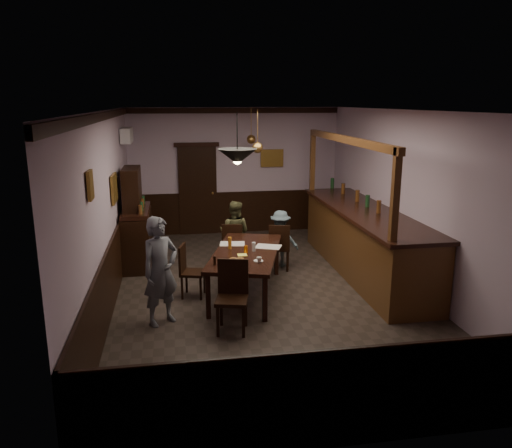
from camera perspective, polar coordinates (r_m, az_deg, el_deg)
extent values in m
cube|color=#2D2621|center=(8.58, 1.00, -7.65)|extent=(5.00, 8.00, 0.01)
cube|color=white|center=(7.97, 1.09, 12.86)|extent=(5.00, 8.00, 0.01)
cube|color=#C3A8C3|center=(12.04, -2.44, 6.06)|extent=(5.00, 0.01, 3.00)
cube|color=#C3A8C3|center=(4.43, 10.60, -8.21)|extent=(5.00, 0.01, 3.00)
cube|color=#C3A8C3|center=(8.08, -16.68, 1.56)|extent=(0.01, 8.00, 3.00)
cube|color=#C3A8C3|center=(8.93, 17.03, 2.68)|extent=(0.01, 8.00, 3.00)
cube|color=black|center=(8.20, -1.15, -3.31)|extent=(1.58, 2.39, 0.06)
cube|color=black|center=(7.45, -5.50, -8.24)|extent=(0.07, 0.07, 0.69)
cube|color=black|center=(7.32, 1.01, -8.58)|extent=(0.07, 0.07, 0.69)
cube|color=black|center=(9.33, -2.81, -3.56)|extent=(0.07, 0.07, 0.69)
cube|color=black|center=(9.23, 2.35, -3.76)|extent=(0.07, 0.07, 0.69)
cube|color=black|center=(9.63, -2.66, -2.57)|extent=(0.46, 0.46, 0.05)
cube|color=black|center=(9.39, -2.76, -1.42)|extent=(0.39, 0.11, 0.46)
cube|color=black|center=(9.83, -1.65, -3.54)|extent=(0.04, 0.04, 0.40)
cube|color=black|center=(9.86, -3.48, -3.51)|extent=(0.04, 0.04, 0.40)
cube|color=black|center=(9.53, -1.78, -4.10)|extent=(0.04, 0.04, 0.40)
cube|color=black|center=(9.56, -3.66, -4.07)|extent=(0.04, 0.04, 0.40)
cube|color=black|center=(9.52, 2.70, -2.73)|extent=(0.48, 0.48, 0.05)
cube|color=black|center=(9.28, 2.68, -1.55)|extent=(0.39, 0.13, 0.47)
cube|color=black|center=(9.74, 3.65, -3.72)|extent=(0.04, 0.04, 0.40)
cube|color=black|center=(9.75, 1.78, -3.68)|extent=(0.04, 0.04, 0.40)
cube|color=black|center=(9.43, 3.61, -4.31)|extent=(0.04, 0.04, 0.40)
cube|color=black|center=(9.44, 1.68, -4.26)|extent=(0.04, 0.04, 0.40)
cube|color=black|center=(6.98, -2.79, -8.70)|extent=(0.52, 0.52, 0.05)
cube|color=black|center=(7.06, -2.63, -6.00)|extent=(0.43, 0.14, 0.52)
cube|color=black|center=(6.94, -4.40, -11.05)|extent=(0.04, 0.04, 0.44)
cube|color=black|center=(6.91, -1.46, -11.16)|extent=(0.04, 0.04, 0.44)
cube|color=black|center=(7.26, -4.00, -9.88)|extent=(0.04, 0.04, 0.44)
cube|color=black|center=(7.22, -1.20, -9.98)|extent=(0.04, 0.04, 0.44)
cube|color=black|center=(8.27, -7.21, -5.56)|extent=(0.46, 0.46, 0.05)
cube|color=black|center=(8.23, -8.42, -3.90)|extent=(0.13, 0.37, 0.45)
cube|color=black|center=(8.17, -6.35, -7.36)|extent=(0.04, 0.04, 0.39)
cube|color=black|center=(8.45, -5.91, -6.61)|extent=(0.04, 0.04, 0.39)
cube|color=black|center=(8.24, -8.45, -7.25)|extent=(0.04, 0.04, 0.39)
cube|color=black|center=(8.52, -7.94, -6.51)|extent=(0.04, 0.04, 0.39)
imported|color=slate|center=(7.25, -10.86, -5.30)|extent=(0.69, 0.65, 1.59)
imported|color=brown|center=(9.76, -2.47, -1.01)|extent=(0.76, 0.69, 1.27)
imported|color=slate|center=(9.68, 2.80, -1.66)|extent=(0.82, 0.71, 1.10)
cube|color=silver|center=(8.59, -2.73, -2.27)|extent=(0.46, 0.36, 0.01)
cube|color=silver|center=(8.42, 1.41, -2.61)|extent=(0.50, 0.44, 0.01)
cube|color=#FFF95D|center=(7.99, -1.58, -3.54)|extent=(0.19, 0.19, 0.00)
cylinder|color=white|center=(7.68, 0.27, -4.23)|extent=(0.15, 0.15, 0.01)
imported|color=white|center=(7.60, 0.36, -4.07)|extent=(0.10, 0.10, 0.07)
cylinder|color=white|center=(7.70, -2.38, -4.18)|extent=(0.22, 0.22, 0.01)
torus|color=#C68C47|center=(7.66, -2.62, -4.07)|extent=(0.13, 0.13, 0.04)
torus|color=#C68C47|center=(7.65, -1.85, -4.07)|extent=(0.13, 0.13, 0.04)
cylinder|color=orange|center=(8.08, -1.16, -2.90)|extent=(0.07, 0.07, 0.12)
cylinder|color=#BF721E|center=(8.29, -3.01, -2.18)|extent=(0.06, 0.06, 0.20)
cylinder|color=silver|center=(8.16, -0.26, -2.61)|extent=(0.06, 0.06, 0.15)
cylinder|color=black|center=(7.51, -4.74, -4.19)|extent=(0.04, 0.04, 0.14)
cube|color=black|center=(10.02, -13.38, -1.69)|extent=(0.52, 1.45, 1.04)
cube|color=black|center=(9.88, -13.57, 1.50)|extent=(0.50, 1.40, 0.08)
cube|color=black|center=(9.81, -14.00, 3.85)|extent=(0.31, 0.93, 0.83)
cube|color=#4C2A14|center=(9.49, 12.30, -2.10)|extent=(0.95, 4.43, 1.16)
cube|color=black|center=(9.34, 12.37, 1.44)|extent=(1.05, 4.54, 0.06)
cube|color=#4C2A14|center=(9.01, 10.40, 9.45)|extent=(0.10, 4.33, 0.12)
cube|color=#4C2A14|center=(7.15, 15.84, 2.90)|extent=(0.10, 0.10, 1.37)
cube|color=#4C2A14|center=(11.07, 6.57, 7.09)|extent=(0.10, 0.10, 1.37)
cube|color=black|center=(11.99, -6.67, 3.76)|extent=(0.90, 0.06, 2.10)
cube|color=white|center=(10.80, -14.56, 9.79)|extent=(0.20, 0.85, 0.30)
cube|color=olive|center=(6.40, -18.42, 4.23)|extent=(0.04, 0.28, 0.36)
cube|color=olive|center=(8.82, -15.90, 3.94)|extent=(0.04, 0.62, 0.48)
cube|color=olive|center=(12.11, 1.84, 7.53)|extent=(0.55, 0.04, 0.42)
cylinder|color=black|center=(7.05, -2.17, 10.20)|extent=(0.02, 0.02, 0.62)
cone|color=black|center=(7.08, -2.14, 7.70)|extent=(0.56, 0.56, 0.22)
sphere|color=#FFD88C|center=(7.09, -2.14, 7.30)|extent=(0.12, 0.12, 0.12)
cylinder|color=#BF8C3F|center=(9.31, 0.17, 10.86)|extent=(0.02, 0.02, 0.70)
cone|color=#BF8C3F|center=(9.34, 0.17, 8.72)|extent=(0.20, 0.20, 0.22)
sphere|color=#FFD88C|center=(9.34, 0.17, 8.41)|extent=(0.12, 0.12, 0.12)
cylinder|color=#BF8C3F|center=(11.35, -0.56, 11.42)|extent=(0.02, 0.02, 0.70)
cone|color=#BF8C3F|center=(11.37, -0.55, 9.65)|extent=(0.20, 0.20, 0.22)
sphere|color=#FFD88C|center=(11.37, -0.55, 9.40)|extent=(0.12, 0.12, 0.12)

